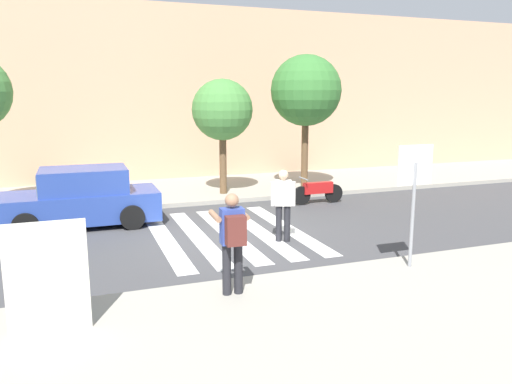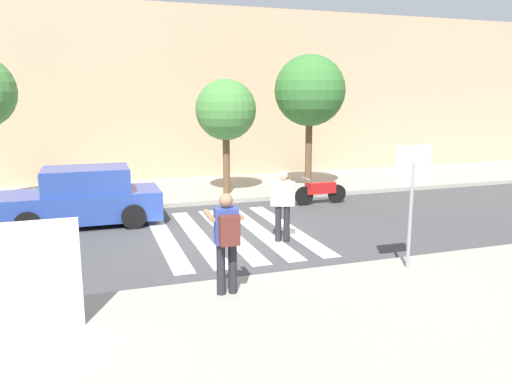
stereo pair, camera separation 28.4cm
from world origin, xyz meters
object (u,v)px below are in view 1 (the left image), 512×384
object	(u,v)px
advertising_board	(47,278)
photographer_with_backpack	(233,235)
stop_sign	(414,179)
street_tree_center	(222,110)
parked_car_blue	(81,199)
pedestrian_crossing	(283,201)
street_tree_east	(306,91)
motorcycle	(318,191)

from	to	relation	value
advertising_board	photographer_with_backpack	bearing A→B (deg)	8.07
stop_sign	street_tree_center	bearing A→B (deg)	98.96
photographer_with_backpack	parked_car_blue	xyz separation A→B (m)	(-2.28, 6.22, -0.44)
stop_sign	parked_car_blue	size ratio (longest dim) A/B	0.58
stop_sign	advertising_board	xyz separation A→B (m)	(-6.49, -0.56, -0.93)
stop_sign	parked_car_blue	bearing A→B (deg)	134.46
pedestrian_crossing	street_tree_center	size ratio (longest dim) A/B	0.45
photographer_with_backpack	advertising_board	size ratio (longest dim) A/B	1.08
street_tree_center	photographer_with_backpack	bearing A→B (deg)	-105.35
stop_sign	street_tree_center	size ratio (longest dim) A/B	0.62
street_tree_center	street_tree_east	xyz separation A→B (m)	(2.94, -0.23, 0.64)
parked_car_blue	photographer_with_backpack	bearing A→B (deg)	-69.85
photographer_with_backpack	street_tree_east	distance (m)	10.13
advertising_board	street_tree_east	bearing A→B (deg)	47.04
photographer_with_backpack	parked_car_blue	size ratio (longest dim) A/B	0.42
street_tree_center	advertising_board	bearing A→B (deg)	-120.04
street_tree_east	advertising_board	distance (m)	12.19
stop_sign	advertising_board	bearing A→B (deg)	-175.10
pedestrian_crossing	parked_car_blue	world-z (taller)	pedestrian_crossing
photographer_with_backpack	street_tree_east	size ratio (longest dim) A/B	0.37
pedestrian_crossing	street_tree_east	size ratio (longest dim) A/B	0.37
advertising_board	motorcycle	bearing A→B (deg)	41.80
stop_sign	pedestrian_crossing	distance (m)	3.33
pedestrian_crossing	advertising_board	bearing A→B (deg)	-145.82
street_tree_center	stop_sign	bearing A→B (deg)	-81.04
stop_sign	photographer_with_backpack	bearing A→B (deg)	-177.57
pedestrian_crossing	motorcycle	world-z (taller)	pedestrian_crossing
pedestrian_crossing	street_tree_center	world-z (taller)	street_tree_center
motorcycle	advertising_board	xyz separation A→B (m)	(-7.74, -6.92, 0.53)
parked_car_blue	street_tree_east	distance (m)	8.35
pedestrian_crossing	parked_car_blue	bearing A→B (deg)	144.36
pedestrian_crossing	parked_car_blue	distance (m)	5.51
motorcycle	street_tree_east	world-z (taller)	street_tree_east
street_tree_center	street_tree_east	size ratio (longest dim) A/B	0.82
street_tree_east	advertising_board	world-z (taller)	street_tree_east
pedestrian_crossing	stop_sign	bearing A→B (deg)	-62.70
pedestrian_crossing	street_tree_east	distance (m)	6.66
parked_car_blue	street_tree_east	size ratio (longest dim) A/B	0.87
stop_sign	motorcycle	size ratio (longest dim) A/B	1.35
advertising_board	pedestrian_crossing	bearing A→B (deg)	34.18
street_tree_center	pedestrian_crossing	bearing A→B (deg)	-91.57
photographer_with_backpack	street_tree_east	world-z (taller)	street_tree_east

